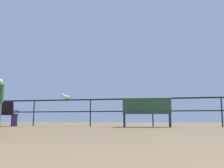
# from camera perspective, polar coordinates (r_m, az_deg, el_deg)

# --- Properties ---
(pier_railing) EXTENTS (18.87, 0.05, 1.04)m
(pier_railing) POSITION_cam_1_polar(r_m,az_deg,el_deg) (9.07, 9.43, -4.88)
(pier_railing) COLOR black
(pier_railing) RESTS_ON ground_plane
(bench_near_left) EXTENTS (1.61, 0.69, 0.96)m
(bench_near_left) POSITION_cam_1_polar(r_m,az_deg,el_deg) (8.26, 8.10, -6.24)
(bench_near_left) COLOR #2C5038
(bench_near_left) RESTS_ON ground_plane
(seagull_on_rail) EXTENTS (0.46, 0.25, 0.22)m
(seagull_on_rail) POSITION_cam_1_polar(r_m,az_deg,el_deg) (9.80, -10.75, -2.97)
(seagull_on_rail) COLOR silver
(seagull_on_rail) RESTS_ON pier_railing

